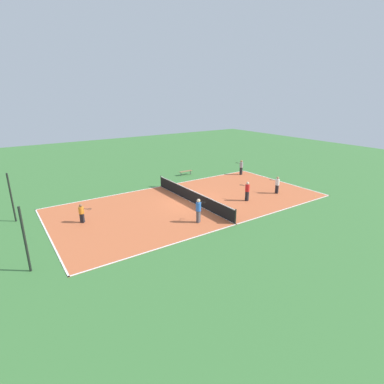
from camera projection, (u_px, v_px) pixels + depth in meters
ground_plane at (192, 202)px, 24.83m from camera, size 80.00×80.00×0.00m
court_surface at (192, 202)px, 24.83m from camera, size 10.91×22.12×0.02m
tennis_net at (192, 196)px, 24.65m from camera, size 10.71×0.10×1.08m
bench at (186, 172)px, 33.11m from camera, size 0.36×1.55×0.45m
player_near_white at (277, 184)px, 26.76m from camera, size 0.99×0.65×1.55m
player_coach_red at (247, 190)px, 24.88m from camera, size 0.98×0.53×1.64m
player_baseline_gray at (241, 166)px, 33.03m from camera, size 0.99×0.57×1.64m
player_center_orange at (82, 212)px, 20.64m from camera, size 0.87×0.91×1.35m
player_near_blue at (199, 209)px, 20.60m from camera, size 0.64×0.99×1.73m
tennis_ball_left_sideline at (315, 197)px, 26.02m from camera, size 0.07×0.07×0.07m
tennis_ball_right_alley at (183, 185)px, 29.46m from camera, size 0.07×0.07×0.07m
tennis_ball_midcourt at (249, 173)px, 33.71m from camera, size 0.07×0.07×0.07m
fence_post_back_left at (25, 240)px, 14.64m from camera, size 0.12×0.12×3.50m
fence_post_back_right at (11, 198)px, 20.59m from camera, size 0.12×0.12×3.50m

